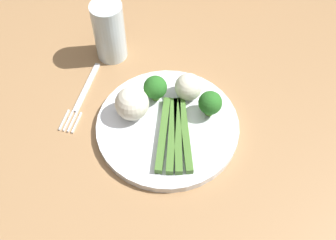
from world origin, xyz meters
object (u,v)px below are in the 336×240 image
at_px(cauliflower_right, 189,87).
at_px(chair, 194,23).
at_px(broccoli_back_right, 155,88).
at_px(broccoli_left, 210,103).
at_px(dining_table, 173,162).
at_px(asparagus_bundle, 174,134).
at_px(fork, 82,97).
at_px(cauliflower_back, 132,104).
at_px(water_glass, 109,31).
at_px(plate, 168,124).

bearing_deg(cauliflower_right, chair, -86.36).
height_order(broccoli_back_right, broccoli_left, same).
height_order(dining_table, asparagus_bundle, asparagus_bundle).
relative_size(chair, cauliflower_right, 17.69).
height_order(chair, cauliflower_right, chair).
bearing_deg(broccoli_back_right, broccoli_left, 168.81).
bearing_deg(chair, fork, 80.74).
bearing_deg(dining_table, cauliflower_back, -9.53).
xyz_separation_m(cauliflower_right, water_glass, (0.16, -0.10, 0.02)).
height_order(broccoli_back_right, cauliflower_back, cauliflower_back).
distance_m(plate, cauliflower_back, 0.07).
height_order(dining_table, broccoli_back_right, broccoli_back_right).
bearing_deg(broccoli_back_right, cauliflower_back, 50.45).
distance_m(dining_table, fork, 0.22).
height_order(cauliflower_right, fork, cauliflower_right).
xyz_separation_m(dining_table, water_glass, (0.15, -0.16, 0.18)).
bearing_deg(broccoli_back_right, dining_table, 127.55).
xyz_separation_m(fork, water_glass, (-0.03, -0.12, 0.06)).
height_order(asparagus_bundle, water_glass, water_glass).
height_order(broccoli_back_right, water_glass, water_glass).
distance_m(cauliflower_back, fork, 0.12).
distance_m(plate, broccoli_left, 0.08).
bearing_deg(broccoli_left, plate, 22.86).
distance_m(asparagus_bundle, cauliflower_back, 0.09).
height_order(dining_table, plate, plate).
distance_m(plate, fork, 0.17).
xyz_separation_m(dining_table, broccoli_left, (-0.06, -0.03, 0.16)).
relative_size(broccoli_back_right, cauliflower_right, 1.04).
relative_size(broccoli_back_right, broccoli_left, 1.01).
xyz_separation_m(chair, fork, (0.16, 0.53, 0.27)).
bearing_deg(broccoli_left, cauliflower_right, -39.62).
bearing_deg(asparagus_bundle, broccoli_left, 129.37).
bearing_deg(broccoli_left, cauliflower_back, 9.12).
height_order(broccoli_left, fork, broccoli_left).
height_order(asparagus_bundle, broccoli_back_right, broccoli_back_right).
distance_m(plate, cauliflower_right, 0.08).
bearing_deg(broccoli_back_right, water_glass, -45.83).
bearing_deg(fork, broccoli_back_right, 99.07).
bearing_deg(broccoli_left, dining_table, 30.36).
relative_size(plate, water_glass, 2.05).
relative_size(dining_table, fork, 7.09).
relative_size(cauliflower_right, cauliflower_back, 0.83).
xyz_separation_m(broccoli_left, cauliflower_back, (0.13, 0.02, 0.00)).
distance_m(dining_table, broccoli_back_right, 0.18).
distance_m(chair, water_glass, 0.54).
bearing_deg(dining_table, broccoli_back_right, -52.45).
xyz_separation_m(broccoli_back_right, cauliflower_back, (0.03, 0.04, 0.00)).
height_order(plate, cauliflower_back, cauliflower_back).
bearing_deg(cauliflower_back, asparagus_bundle, 155.57).
xyz_separation_m(chair, water_glass, (0.13, 0.42, 0.33)).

